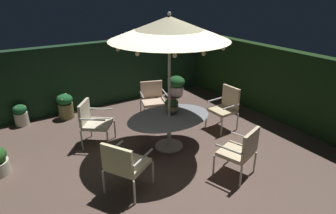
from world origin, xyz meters
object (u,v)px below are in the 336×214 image
object	(u,v)px
centerpiece_planter	(172,105)
potted_plant_right_near	(65,106)
potted_plant_left_far	(21,114)
potted_plant_back_left	(176,85)
patio_chair_east	(226,105)
patio_chair_southeast	(153,97)
patio_chair_north	(124,163)
patio_dining_table	(169,122)
patio_umbrella	(169,28)
patio_chair_south	(93,120)
patio_chair_northeast	(241,149)

from	to	relation	value
centerpiece_planter	potted_plant_right_near	world-z (taller)	centerpiece_planter
potted_plant_left_far	potted_plant_back_left	world-z (taller)	potted_plant_back_left
patio_chair_east	potted_plant_right_near	bearing A→B (deg)	140.01
centerpiece_planter	patio_chair_southeast	size ratio (longest dim) A/B	0.39
patio_chair_north	patio_dining_table	bearing A→B (deg)	31.36
patio_umbrella	potted_plant_right_near	bearing A→B (deg)	119.10
patio_umbrella	patio_chair_north	xyz separation A→B (m)	(-1.42, -0.86, -1.95)
patio_chair_southeast	patio_chair_east	bearing A→B (deg)	-52.66
centerpiece_planter	potted_plant_back_left	size ratio (longest dim) A/B	0.58
centerpiece_planter	patio_chair_south	bearing A→B (deg)	148.51
patio_chair_northeast	patio_chair_southeast	world-z (taller)	patio_chair_northeast
patio_chair_north	patio_chair_east	distance (m)	3.21
patio_chair_northeast	patio_chair_east	bearing A→B (deg)	55.00
patio_chair_northeast	patio_chair_east	xyz separation A→B (m)	(1.14, 1.63, 0.03)
patio_chair_southeast	patio_chair_south	distance (m)	1.91
patio_chair_north	patio_chair_northeast	world-z (taller)	patio_chair_northeast
patio_chair_southeast	potted_plant_right_near	world-z (taller)	patio_chair_southeast
potted_plant_left_far	potted_plant_back_left	bearing A→B (deg)	-3.61
patio_chair_northeast	patio_chair_east	world-z (taller)	patio_chair_east
patio_chair_north	potted_plant_back_left	size ratio (longest dim) A/B	1.55
potted_plant_left_far	potted_plant_back_left	distance (m)	4.51
patio_chair_south	centerpiece_planter	bearing A→B (deg)	-31.49
centerpiece_planter	patio_chair_east	size ratio (longest dim) A/B	0.35
potted_plant_back_left	patio_umbrella	bearing A→B (deg)	-126.53
centerpiece_planter	patio_chair_north	distance (m)	1.87
centerpiece_planter	patio_umbrella	bearing A→B (deg)	-139.93
patio_chair_south	potted_plant_right_near	size ratio (longest dim) A/B	1.49
patio_chair_northeast	patio_dining_table	bearing A→B (deg)	108.34
centerpiece_planter	potted_plant_right_near	distance (m)	3.13
patio_chair_northeast	potted_plant_left_far	distance (m)	5.44
patio_chair_south	patio_umbrella	bearing A→B (deg)	-37.20
patio_dining_table	patio_chair_northeast	distance (m)	1.66
patio_chair_east	patio_umbrella	bearing A→B (deg)	-178.14
patio_dining_table	patio_chair_southeast	xyz separation A→B (m)	(0.50, 1.58, -0.06)
patio_chair_east	patio_chair_south	bearing A→B (deg)	162.34
patio_chair_south	potted_plant_left_far	size ratio (longest dim) A/B	1.82
potted_plant_right_near	patio_chair_southeast	bearing A→B (deg)	-29.45
patio_umbrella	centerpiece_planter	distance (m)	1.60
potted_plant_back_left	centerpiece_planter	bearing A→B (deg)	-125.78
patio_chair_east	patio_chair_southeast	distance (m)	1.92
centerpiece_planter	potted_plant_right_near	xyz separation A→B (m)	(-1.64, 2.60, -0.58)
patio_umbrella	patio_chair_north	world-z (taller)	patio_umbrella
patio_dining_table	centerpiece_planter	bearing A→B (deg)	40.07
patio_chair_south	patio_chair_northeast	bearing A→B (deg)	-54.42
potted_plant_back_left	patio_chair_north	bearing A→B (deg)	-133.99
patio_chair_north	patio_chair_northeast	size ratio (longest dim) A/B	1.00
patio_chair_north	patio_chair_southeast	distance (m)	3.11
patio_chair_east	potted_plant_left_far	xyz separation A→B (m)	(-4.23, 2.83, -0.31)
centerpiece_planter	patio_chair_northeast	distance (m)	1.77
patio_chair_northeast	patio_chair_east	size ratio (longest dim) A/B	0.94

